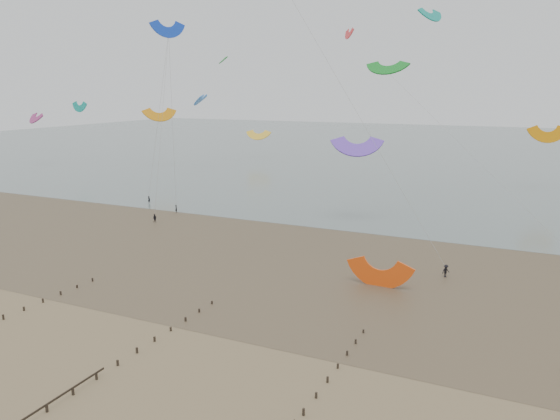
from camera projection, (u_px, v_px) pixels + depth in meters
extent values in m
plane|color=brown|center=(112.00, 340.00, 53.77)|extent=(500.00, 500.00, 0.00)
plane|color=#475654|center=(441.00, 147.00, 230.65)|extent=(500.00, 500.00, 0.00)
plane|color=#473A28|center=(269.00, 248.00, 84.72)|extent=(500.00, 500.00, 0.00)
ellipsoid|color=slate|center=(121.00, 256.00, 80.66)|extent=(23.60, 14.36, 0.01)
ellipsoid|color=slate|center=(349.00, 253.00, 82.42)|extent=(33.64, 18.32, 0.01)
ellipsoid|color=slate|center=(95.00, 217.00, 105.67)|extent=(26.95, 14.22, 0.01)
cube|color=black|center=(3.00, 317.00, 58.48)|extent=(0.16, 0.16, 0.59)
cube|color=black|center=(24.00, 309.00, 60.81)|extent=(0.16, 0.16, 0.57)
cube|color=black|center=(43.00, 301.00, 63.14)|extent=(0.16, 0.16, 0.54)
cube|color=black|center=(61.00, 293.00, 65.47)|extent=(0.16, 0.16, 0.51)
cube|color=black|center=(77.00, 286.00, 67.80)|extent=(0.16, 0.16, 0.48)
cube|color=black|center=(92.00, 280.00, 70.13)|extent=(0.16, 0.16, 0.45)
cube|color=black|center=(47.00, 408.00, 41.72)|extent=(0.16, 0.16, 0.71)
cube|color=black|center=(73.00, 392.00, 44.05)|extent=(0.16, 0.16, 0.68)
cube|color=black|center=(96.00, 377.00, 46.38)|extent=(0.16, 0.16, 0.65)
cube|color=black|center=(118.00, 363.00, 48.71)|extent=(0.16, 0.16, 0.62)
cube|color=black|center=(137.00, 351.00, 51.04)|extent=(0.16, 0.16, 0.59)
cube|color=black|center=(155.00, 339.00, 53.37)|extent=(0.16, 0.16, 0.57)
cube|color=black|center=(171.00, 329.00, 55.70)|extent=(0.16, 0.16, 0.54)
cube|color=black|center=(186.00, 320.00, 58.03)|extent=(0.16, 0.16, 0.51)
cube|color=black|center=(199.00, 311.00, 60.36)|extent=(0.16, 0.16, 0.48)
cube|color=black|center=(212.00, 303.00, 62.69)|extent=(0.16, 0.16, 0.45)
cube|color=black|center=(304.00, 412.00, 41.27)|extent=(0.16, 0.16, 0.62)
cube|color=black|center=(316.00, 395.00, 43.60)|extent=(0.16, 0.16, 0.59)
cube|color=black|center=(328.00, 380.00, 45.94)|extent=(0.16, 0.16, 0.57)
cube|color=black|center=(338.00, 366.00, 48.27)|extent=(0.16, 0.16, 0.54)
cube|color=black|center=(347.00, 354.00, 50.60)|extent=(0.16, 0.16, 0.51)
cube|color=black|center=(356.00, 342.00, 52.93)|extent=(0.16, 0.16, 0.48)
cube|color=black|center=(363.00, 331.00, 55.26)|extent=(0.16, 0.16, 0.45)
imported|color=black|center=(176.00, 209.00, 108.86)|extent=(0.68, 0.67, 1.58)
imported|color=black|center=(149.00, 199.00, 118.22)|extent=(0.59, 0.40, 1.56)
imported|color=black|center=(155.00, 218.00, 101.08)|extent=(0.85, 0.73, 1.53)
imported|color=black|center=(446.00, 271.00, 71.51)|extent=(1.22, 1.27, 1.73)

